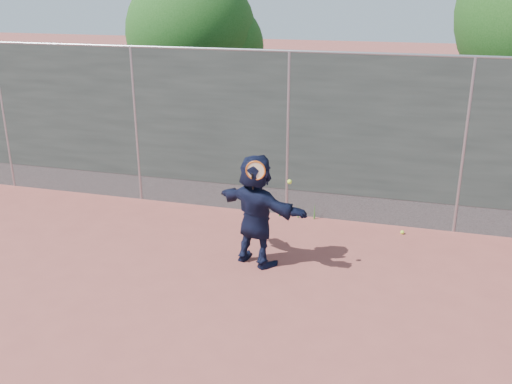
# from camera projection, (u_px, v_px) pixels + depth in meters

# --- Properties ---
(ground) EXTENTS (80.00, 80.00, 0.00)m
(ground) POSITION_uv_depth(u_px,v_px,m) (228.00, 309.00, 7.58)
(ground) COLOR #9E4C42
(ground) RESTS_ON ground
(player) EXTENTS (1.69, 1.12, 1.74)m
(player) POSITION_uv_depth(u_px,v_px,m) (256.00, 210.00, 8.57)
(player) COLOR black
(player) RESTS_ON ground
(ball_ground) EXTENTS (0.07, 0.07, 0.07)m
(ball_ground) POSITION_uv_depth(u_px,v_px,m) (402.00, 232.00, 9.86)
(ball_ground) COLOR #C7F536
(ball_ground) RESTS_ON ground
(fence) EXTENTS (20.00, 0.06, 3.03)m
(fence) POSITION_uv_depth(u_px,v_px,m) (288.00, 132.00, 10.21)
(fence) COLOR #38423D
(fence) RESTS_ON ground
(swing_action) EXTENTS (0.67, 0.14, 0.51)m
(swing_action) POSITION_uv_depth(u_px,v_px,m) (259.00, 173.00, 8.15)
(swing_action) COLOR #CE5613
(swing_action) RESTS_ON ground
(tree_left) EXTENTS (3.15, 3.00, 4.53)m
(tree_left) POSITION_uv_depth(u_px,v_px,m) (198.00, 37.00, 13.24)
(tree_left) COLOR #382314
(tree_left) RESTS_ON ground
(weed_clump) EXTENTS (0.68, 0.07, 0.30)m
(weed_clump) POSITION_uv_depth(u_px,v_px,m) (301.00, 211.00, 10.52)
(weed_clump) COLOR #387226
(weed_clump) RESTS_ON ground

